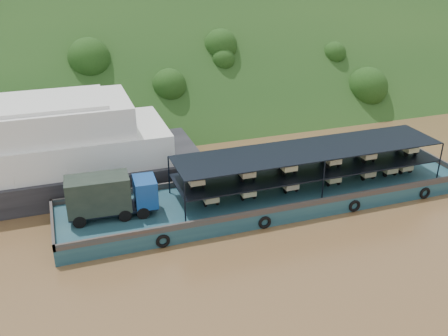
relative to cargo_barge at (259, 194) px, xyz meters
name	(u,v)px	position (x,y,z in m)	size (l,w,h in m)	color
ground	(259,215)	(-0.51, -1.43, -1.14)	(160.00, 160.00, 0.00)	brown
hillside	(161,97)	(-0.51, 34.57, -1.14)	(140.00, 28.00, 28.00)	#173C15
cargo_barge	(259,194)	(0.00, 0.00, 0.00)	(35.00, 7.18, 4.57)	#143647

